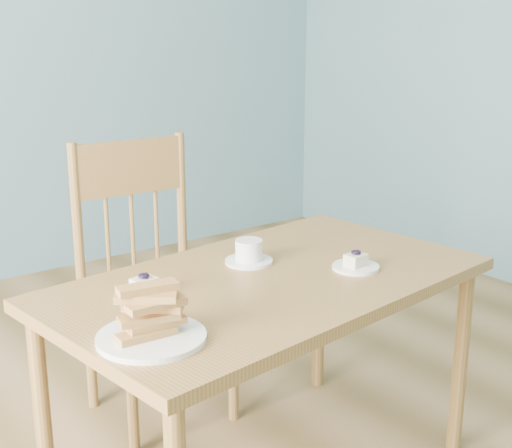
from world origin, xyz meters
The scene contains 7 objects.
room centered at (0.00, 0.00, 1.35)m, with size 5.01×5.01×2.71m.
dining_table centered at (0.39, 0.22, 0.60)m, with size 1.31×0.84×0.67m.
dining_chair centered at (0.33, 0.81, 0.50)m, with size 0.47×0.45×0.98m.
cheesecake_plate_near centered at (0.63, 0.12, 0.68)m, with size 0.14×0.14×0.06m.
cheesecake_plate_far centered at (0.04, 0.31, 0.68)m, with size 0.14×0.14×0.06m.
coffee_cup centered at (0.42, 0.35, 0.70)m, with size 0.14×0.14×0.07m.
biscotti_plate centered at (-0.08, 0.05, 0.71)m, with size 0.25×0.25×0.13m.
Camera 1 is at (-0.79, -1.27, 1.36)m, focal length 50.00 mm.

